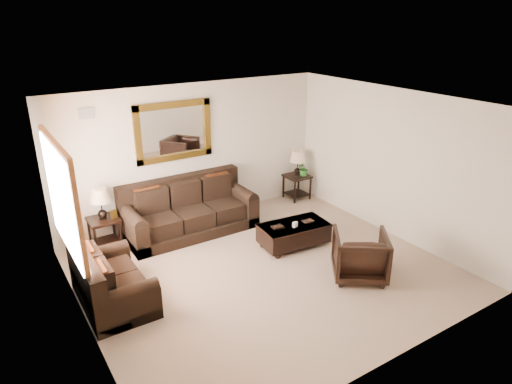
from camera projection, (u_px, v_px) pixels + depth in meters
room at (266, 194)px, 6.88m from camera, size 5.51×5.01×2.71m
window at (63, 199)px, 6.15m from camera, size 0.07×1.96×1.66m
mirror at (174, 131)px, 8.42m from camera, size 1.50×0.06×1.10m
air_vent at (87, 113)px, 7.50m from camera, size 0.25×0.02×0.18m
sofa at (188, 213)px, 8.62m from camera, size 2.44×1.06×1.00m
loveseat at (109, 284)px, 6.47m from camera, size 0.88×1.49×0.84m
end_table_left at (102, 209)px, 7.86m from camera, size 0.51×0.51×1.12m
end_table_right at (297, 168)px, 10.01m from camera, size 0.50×0.50×1.10m
coffee_table at (294, 232)px, 8.10m from camera, size 1.27×0.77×0.52m
armchair at (360, 253)px, 7.09m from camera, size 1.09×1.08×0.83m
potted_plant at (304, 170)px, 10.01m from camera, size 0.35×0.38×0.26m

